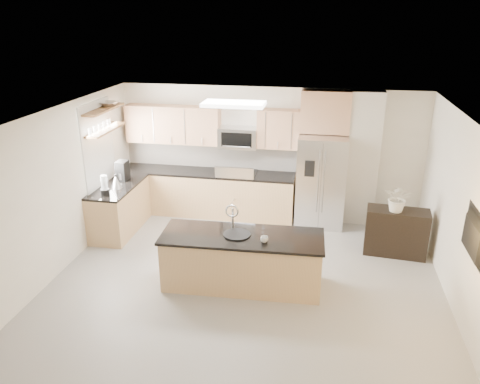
% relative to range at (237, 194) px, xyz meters
% --- Properties ---
extents(floor, '(6.50, 6.50, 0.00)m').
position_rel_range_xyz_m(floor, '(0.60, -2.92, -0.47)').
color(floor, '#9B9793').
rests_on(floor, ground).
extents(ceiling, '(6.00, 6.50, 0.02)m').
position_rel_range_xyz_m(ceiling, '(0.60, -2.92, 2.13)').
color(ceiling, silver).
rests_on(ceiling, wall_back).
extents(wall_back, '(6.00, 0.02, 2.60)m').
position_rel_range_xyz_m(wall_back, '(0.60, 0.33, 0.83)').
color(wall_back, white).
rests_on(wall_back, floor).
extents(wall_left, '(0.02, 6.50, 2.60)m').
position_rel_range_xyz_m(wall_left, '(-2.40, -2.92, 0.83)').
color(wall_left, white).
rests_on(wall_left, floor).
extents(wall_right, '(0.02, 6.50, 2.60)m').
position_rel_range_xyz_m(wall_right, '(3.60, -2.92, 0.83)').
color(wall_right, white).
rests_on(wall_right, floor).
extents(back_counter, '(3.55, 0.66, 1.44)m').
position_rel_range_xyz_m(back_counter, '(-0.63, 0.01, -0.00)').
color(back_counter, tan).
rests_on(back_counter, floor).
extents(left_counter, '(0.66, 1.50, 0.92)m').
position_rel_range_xyz_m(left_counter, '(-2.07, -1.07, -0.01)').
color(left_counter, tan).
rests_on(left_counter, floor).
extents(range, '(0.76, 0.64, 1.14)m').
position_rel_range_xyz_m(range, '(0.00, 0.00, 0.00)').
color(range, black).
rests_on(range, floor).
extents(upper_cabinets, '(3.50, 0.33, 0.75)m').
position_rel_range_xyz_m(upper_cabinets, '(-0.70, 0.16, 1.35)').
color(upper_cabinets, tan).
rests_on(upper_cabinets, wall_back).
extents(microwave, '(0.76, 0.40, 0.40)m').
position_rel_range_xyz_m(microwave, '(0.00, 0.12, 1.16)').
color(microwave, silver).
rests_on(microwave, upper_cabinets).
extents(refrigerator, '(0.92, 0.78, 1.78)m').
position_rel_range_xyz_m(refrigerator, '(1.66, -0.05, 0.42)').
color(refrigerator, silver).
rests_on(refrigerator, floor).
extents(partition_column, '(0.60, 0.30, 2.60)m').
position_rel_range_xyz_m(partition_column, '(2.42, 0.18, 0.83)').
color(partition_column, beige).
rests_on(partition_column, floor).
extents(window, '(0.04, 1.15, 1.65)m').
position_rel_range_xyz_m(window, '(-2.38, -1.07, 1.18)').
color(window, white).
rests_on(window, wall_left).
extents(shelf_lower, '(0.30, 1.20, 0.04)m').
position_rel_range_xyz_m(shelf_lower, '(-2.25, -0.97, 1.48)').
color(shelf_lower, brown).
rests_on(shelf_lower, wall_left).
extents(shelf_upper, '(0.30, 1.20, 0.04)m').
position_rel_range_xyz_m(shelf_upper, '(-2.25, -0.97, 1.85)').
color(shelf_upper, brown).
rests_on(shelf_upper, wall_left).
extents(ceiling_fixture, '(1.00, 0.50, 0.06)m').
position_rel_range_xyz_m(ceiling_fixture, '(0.20, -1.32, 2.09)').
color(ceiling_fixture, white).
rests_on(ceiling_fixture, ceiling).
extents(island, '(2.46, 0.98, 1.26)m').
position_rel_range_xyz_m(island, '(0.56, -2.54, -0.05)').
color(island, tan).
rests_on(island, floor).
extents(credenza, '(1.06, 0.52, 0.82)m').
position_rel_range_xyz_m(credenza, '(2.99, -1.09, -0.06)').
color(credenza, black).
rests_on(credenza, floor).
extents(cup, '(0.14, 0.14, 0.09)m').
position_rel_range_xyz_m(cup, '(0.91, -2.70, 0.41)').
color(cup, silver).
rests_on(cup, island).
extents(platter, '(0.49, 0.49, 0.02)m').
position_rel_range_xyz_m(platter, '(0.48, -2.55, 0.38)').
color(platter, black).
rests_on(platter, island).
extents(blender, '(0.16, 0.16, 0.36)m').
position_rel_range_xyz_m(blender, '(-2.07, -1.56, 0.60)').
color(blender, black).
rests_on(blender, left_counter).
extents(kettle, '(0.22, 0.22, 0.27)m').
position_rel_range_xyz_m(kettle, '(-2.02, -1.21, 0.57)').
color(kettle, silver).
rests_on(kettle, left_counter).
extents(coffee_maker, '(0.21, 0.25, 0.37)m').
position_rel_range_xyz_m(coffee_maker, '(-2.09, -0.76, 0.62)').
color(coffee_maker, black).
rests_on(coffee_maker, left_counter).
extents(bowl, '(0.53, 0.53, 0.10)m').
position_rel_range_xyz_m(bowl, '(-2.25, -0.74, 1.91)').
color(bowl, silver).
rests_on(bowl, shelf_upper).
extents(flower_vase, '(0.81, 0.76, 0.73)m').
position_rel_range_xyz_m(flower_vase, '(2.95, -1.15, 0.71)').
color(flower_vase, silver).
rests_on(flower_vase, credenza).
extents(television, '(0.14, 1.08, 0.62)m').
position_rel_range_xyz_m(television, '(3.51, -3.12, 0.88)').
color(television, black).
rests_on(television, wall_right).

